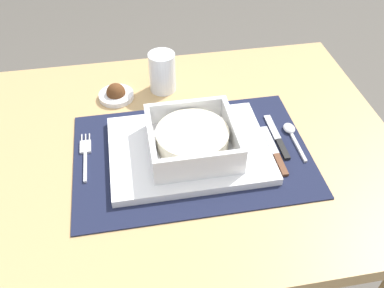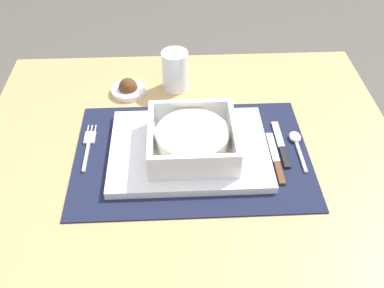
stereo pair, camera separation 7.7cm
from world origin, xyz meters
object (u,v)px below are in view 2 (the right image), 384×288
at_px(spoon, 296,141).
at_px(drinking_glass, 175,72).
at_px(bread_knife, 276,161).
at_px(dining_table, 189,183).
at_px(porridge_bowl, 192,139).
at_px(condiment_saucer, 128,89).
at_px(butter_knife, 282,147).
at_px(fork, 89,143).

relative_size(spoon, drinking_glass, 1.21).
bearing_deg(bread_knife, drinking_glass, 123.50).
distance_m(dining_table, porridge_bowl, 0.17).
xyz_separation_m(spoon, drinking_glass, (-0.24, 0.21, 0.03)).
distance_m(bread_knife, condiment_saucer, 0.39).
xyz_separation_m(spoon, butter_knife, (-0.03, -0.01, -0.00)).
bearing_deg(fork, butter_knife, -2.60).
xyz_separation_m(dining_table, fork, (-0.20, 0.00, 0.13)).
height_order(spoon, condiment_saucer, condiment_saucer).
xyz_separation_m(drinking_glass, condiment_saucer, (-0.11, -0.02, -0.03)).
bearing_deg(spoon, bread_knife, -135.03).
xyz_separation_m(spoon, bread_knife, (-0.05, -0.05, -0.00)).
relative_size(fork, bread_knife, 0.96).
xyz_separation_m(dining_table, spoon, (0.22, -0.01, 0.13)).
bearing_deg(drinking_glass, condiment_saucer, -171.59).
bearing_deg(bread_knife, porridge_bowl, 167.27).
xyz_separation_m(dining_table, drinking_glass, (-0.02, 0.20, 0.16)).
relative_size(porridge_bowl, drinking_glass, 1.79).
height_order(porridge_bowl, bread_knife, porridge_bowl).
xyz_separation_m(porridge_bowl, spoon, (0.21, 0.02, -0.03)).
height_order(dining_table, porridge_bowl, porridge_bowl).
relative_size(dining_table, condiment_saucer, 10.81).
xyz_separation_m(porridge_bowl, fork, (-0.21, 0.04, -0.04)).
distance_m(porridge_bowl, spoon, 0.22).
xyz_separation_m(porridge_bowl, bread_knife, (0.16, -0.03, -0.04)).
distance_m(spoon, drinking_glass, 0.32).
height_order(drinking_glass, condiment_saucer, drinking_glass).
height_order(dining_table, spoon, spoon).
distance_m(porridge_bowl, condiment_saucer, 0.26).
height_order(porridge_bowl, condiment_saucer, porridge_bowl).
relative_size(butter_knife, bread_knife, 0.96).
distance_m(fork, spoon, 0.42).
relative_size(drinking_glass, condiment_saucer, 1.18).
bearing_deg(butter_knife, bread_knife, -112.98).
height_order(bread_knife, condiment_saucer, condiment_saucer).
height_order(butter_knife, bread_knife, same).
bearing_deg(condiment_saucer, drinking_glass, 8.41).
height_order(dining_table, butter_knife, butter_knife).
bearing_deg(butter_knife, dining_table, 174.14).
relative_size(dining_table, bread_knife, 6.12).
height_order(fork, bread_knife, bread_knife).
bearing_deg(porridge_bowl, butter_knife, 3.06).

